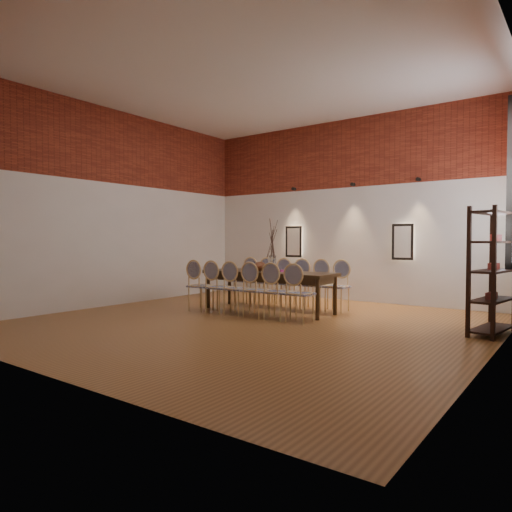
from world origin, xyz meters
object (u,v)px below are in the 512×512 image
Objects in this scene: chair_near_a at (201,286)px; vase at (272,264)px; chair_near_d at (256,290)px; book at (277,271)px; chair_near_c at (237,289)px; chair_near_e at (277,292)px; chair_far_d at (297,284)px; chair_far_b at (261,282)px; chair_far_f at (337,287)px; chair_near_f at (300,294)px; chair_far_e at (316,285)px; chair_far_a at (245,281)px; chair_near_b at (218,287)px; bowl at (260,266)px; dining_table at (269,291)px; shelving_rack at (493,271)px; chair_far_c at (279,283)px.

vase is at bearing 30.96° from chair_near_a.
chair_near_d is 0.83m from book.
chair_near_a is at bearing 180.00° from chair_near_c.
vase is (-0.57, 0.69, 0.43)m from chair_near_e.
chair_far_d is (-0.01, 1.39, 0.00)m from chair_near_d.
book is (0.80, -0.61, 0.30)m from chair_far_b.
chair_near_a is 3.62× the size of book.
chair_far_f is at bearing 32.87° from chair_near_a.
chair_near_f is at bearing -39.21° from book.
chair_far_e is 0.99m from vase.
chair_far_a is 1.29m from chair_far_d.
chair_near_b reaches higher than bowl.
dining_table is 0.95m from chair_near_e.
shelving_rack reaches higher than vase.
chair_near_c is (-0.21, -0.70, 0.09)m from dining_table.
chair_near_c and chair_far_b have the same top height.
chair_far_a is at bearing 141.07° from chair_near_e.
book is (-0.49, -0.62, 0.30)m from chair_far_e.
chair_far_b is 0.96m from bowl.
chair_far_a is 0.86m from chair_far_c.
bowl is (-0.81, 0.64, 0.37)m from chair_near_e.
chair_far_e is at bearing 47.13° from chair_near_b.
chair_far_e is (0.86, 0.01, 0.00)m from chair_far_c.
chair_far_b and chair_far_e have the same top height.
shelving_rack is (3.61, 0.05, 0.14)m from book.
chair_near_c reaches higher than bowl.
chair_far_f is 2.78m from shelving_rack.
chair_near_c is (0.86, 0.01, 0.00)m from chair_near_a.
chair_near_a is at bearing 180.00° from chair_near_b.
chair_far_f is at bearing 90.00° from chair_near_f.
chair_near_e is 3.13× the size of vase.
chair_far_a is 1.72m from chair_far_e.
chair_far_e reaches higher than dining_table.
chair_near_e is (1.29, 0.01, 0.00)m from chair_near_b.
chair_far_b is 3.13× the size of vase.
chair_near_f is 1.00× the size of chair_far_a.
vase is (0.73, -0.69, 0.43)m from chair_far_b.
vase is at bearing 51.03° from chair_far_e.
chair_far_e is at bearing 51.59° from vase.
chair_near_e is 1.09m from bowl.
chair_near_c is 0.90m from book.
chair_near_d and chair_far_e have the same top height.
chair_near_d is (0.22, -0.69, 0.09)m from dining_table.
chair_far_a is 3.92× the size of bowl.
chair_far_a reaches higher than dining_table.
chair_far_f is (-0.01, 1.39, 0.00)m from chair_near_f.
chair_near_e is 1.00× the size of chair_far_e.
chair_near_c is 1.00× the size of chair_far_a.
bowl is (-1.23, -0.76, 0.37)m from chair_far_f.
chair_near_b is 1.00× the size of chair_near_d.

